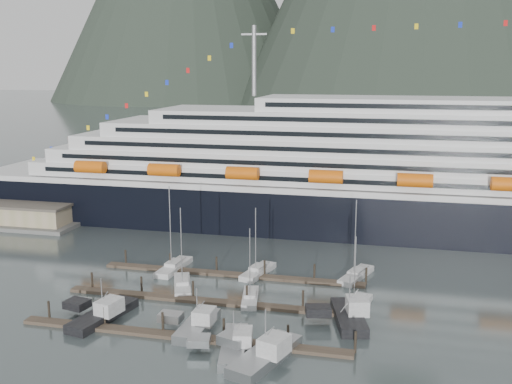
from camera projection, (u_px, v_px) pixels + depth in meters
ground at (234, 313)px, 91.60m from camera, size 1600.00×1600.00×0.00m
cruise_ship at (427, 180)px, 134.71m from camera, size 210.00×30.40×50.30m
dock_near at (181, 336)px, 83.18m from camera, size 48.18×2.28×3.20m
dock_mid at (209, 301)px, 95.56m from camera, size 48.18×2.28×3.20m
dock_far at (231, 274)px, 107.94m from camera, size 48.18×2.28×3.20m
sailboat_b at (182, 285)px, 101.99m from camera, size 6.25×10.58×14.74m
sailboat_c at (250, 298)px, 96.44m from camera, size 3.99×9.08×12.65m
sailboat_e at (174, 267)px, 111.09m from camera, size 3.67×11.07×16.52m
sailboat_f at (258, 272)px, 108.60m from camera, size 4.99×10.21×13.14m
sailboat_g at (356, 276)px, 106.70m from camera, size 5.94×11.09×14.98m
sailboat_h at (355, 306)px, 93.05m from camera, size 4.97×9.96×12.45m
trawler_a at (102, 314)px, 89.14m from camera, size 9.80×13.32×7.07m
trawler_b at (197, 324)px, 85.49m from camera, size 8.26×10.84×6.98m
trawler_c at (233, 345)px, 79.22m from camera, size 8.95×12.50×6.15m
trawler_d at (264, 354)px, 76.53m from camera, size 10.78×13.51×7.74m
trawler_e at (348, 315)px, 88.33m from camera, size 9.85×12.55×7.81m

